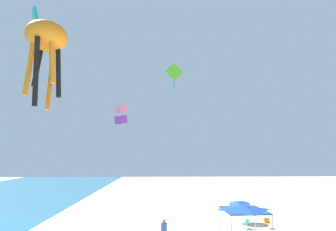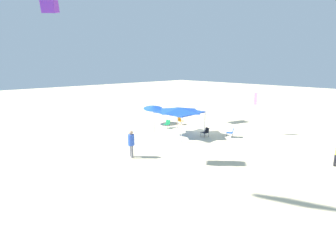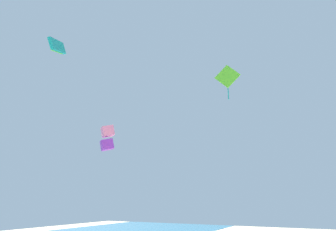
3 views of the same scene
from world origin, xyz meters
name	(u,v)px [view 2 (image 2 of 3)]	position (x,y,z in m)	size (l,w,h in m)	color
ground	(205,129)	(0.00, 0.00, -0.05)	(120.00, 120.00, 0.10)	beige
canopy_tent	(180,110)	(0.21, 3.60, 2.33)	(3.55, 3.45, 2.58)	#B7B7BC
beach_umbrella	(153,107)	(5.34, 2.38, 1.85)	(2.15, 2.12, 2.25)	silver
folding_chair_near_cooler	(167,123)	(2.90, 2.59, 0.47)	(0.66, 0.73, 0.82)	black
folding_chair_right_of_tent	(180,120)	(3.08, 0.50, 0.47)	(0.68, 0.59, 0.82)	black
folding_chair_facing_ocean	(206,131)	(-1.82, 2.31, 0.47)	(0.64, 0.72, 0.82)	black
folding_chair_left_of_tent	(231,132)	(-3.50, 0.84, 0.47)	(0.81, 0.78, 0.82)	black
banner_flag	(256,109)	(-4.48, -1.63, 2.38)	(0.36, 0.06, 3.96)	silver
person_beachcomber	(131,142)	(-1.48, 10.20, 1.12)	(0.49, 0.46, 1.92)	slate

